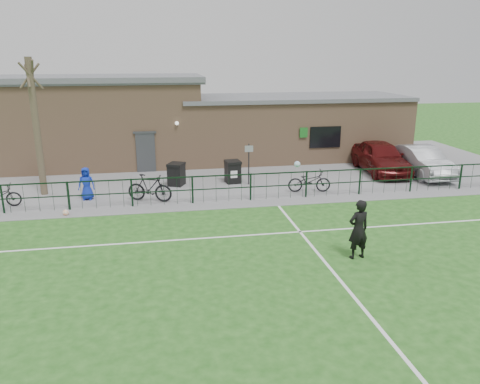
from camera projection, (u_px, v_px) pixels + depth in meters
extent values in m
plane|color=#1E5218|center=(273.00, 290.00, 12.57)|extent=(90.00, 90.00, 0.00)
cube|color=slate|center=(212.00, 171.00, 25.31)|extent=(34.00, 13.00, 0.02)
cube|color=white|center=(228.00, 203.00, 19.93)|extent=(28.00, 0.10, 0.01)
cube|color=white|center=(245.00, 235.00, 16.34)|extent=(28.00, 0.10, 0.01)
cube|color=white|center=(343.00, 284.00, 12.90)|extent=(0.10, 16.00, 0.01)
cube|color=black|center=(228.00, 188.00, 19.95)|extent=(28.00, 0.10, 1.20)
cylinder|color=#473A2B|center=(37.00, 128.00, 20.28)|extent=(0.30, 0.30, 6.00)
cube|color=black|center=(176.00, 175.00, 22.44)|extent=(0.91, 0.96, 1.00)
cube|color=black|center=(233.00, 172.00, 22.92)|extent=(0.75, 0.83, 1.01)
cylinder|color=black|center=(249.00, 164.00, 22.43)|extent=(0.07, 0.07, 2.00)
imported|color=#4B0D0D|center=(381.00, 157.00, 24.83)|extent=(2.38, 5.05, 1.67)
imported|color=#A4A6AB|center=(422.00, 161.00, 24.23)|extent=(1.65, 4.58, 1.50)
imported|color=black|center=(150.00, 188.00, 19.96)|extent=(2.04, 1.23, 1.19)
imported|color=black|center=(309.00, 181.00, 21.34)|extent=(2.02, 0.94, 1.02)
imported|color=#122AAB|center=(86.00, 184.00, 20.16)|extent=(0.74, 0.52, 1.43)
imported|color=black|center=(358.00, 229.00, 14.30)|extent=(0.76, 0.57, 1.89)
sphere|color=white|center=(297.00, 164.00, 16.62)|extent=(0.22, 0.22, 0.22)
sphere|color=white|center=(66.00, 213.00, 18.34)|extent=(0.24, 0.24, 0.24)
cube|color=#A87F5E|center=(206.00, 131.00, 27.65)|extent=(24.00, 5.00, 3.50)
cube|color=#A87F5E|center=(93.00, 92.00, 25.94)|extent=(11.52, 5.00, 1.20)
cube|color=#54565B|center=(92.00, 78.00, 25.73)|extent=(12.02, 5.40, 0.28)
cube|color=#54565B|center=(293.00, 98.00, 28.02)|extent=(13.44, 5.30, 0.22)
cube|color=#383A3D|center=(146.00, 153.00, 24.87)|extent=(1.00, 0.08, 2.10)
cube|color=black|center=(325.00, 137.00, 26.40)|extent=(1.80, 0.08, 1.20)
cube|color=#19661E|center=(304.00, 133.00, 26.05)|extent=(0.45, 0.04, 0.55)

